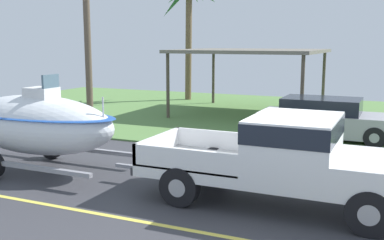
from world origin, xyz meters
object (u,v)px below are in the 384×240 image
(boat_on_trailer, at_px, (36,124))
(utility_pole, at_px, (86,1))
(parked_sedan_near, at_px, (326,119))
(palm_tree_near_right, at_px, (189,7))
(pickup_truck_towing, at_px, (292,156))
(carport_awning, at_px, (251,52))

(boat_on_trailer, bearing_deg, utility_pole, 112.07)
(parked_sedan_near, xyz_separation_m, palm_tree_near_right, (-8.54, 7.66, 4.41))
(pickup_truck_towing, bearing_deg, utility_pole, 149.61)
(pickup_truck_towing, xyz_separation_m, carport_awning, (-4.24, 11.01, 1.75))
(carport_awning, height_order, palm_tree_near_right, palm_tree_near_right)
(carport_awning, height_order, utility_pole, utility_pole)
(palm_tree_near_right, relative_size, utility_pole, 0.72)
(parked_sedan_near, xyz_separation_m, utility_pole, (-8.20, -1.91, 3.97))
(boat_on_trailer, xyz_separation_m, carport_awning, (2.26, 11.01, 1.58))
(parked_sedan_near, height_order, palm_tree_near_right, palm_tree_near_right)
(pickup_truck_towing, xyz_separation_m, palm_tree_near_right, (-8.87, 14.57, 4.06))
(boat_on_trailer, distance_m, utility_pole, 6.41)
(pickup_truck_towing, distance_m, palm_tree_near_right, 17.53)
(pickup_truck_towing, bearing_deg, parked_sedan_near, 92.71)
(boat_on_trailer, xyz_separation_m, palm_tree_near_right, (-2.37, 14.57, 3.89))
(boat_on_trailer, relative_size, parked_sedan_near, 1.31)
(boat_on_trailer, height_order, parked_sedan_near, boat_on_trailer)
(parked_sedan_near, relative_size, utility_pole, 0.50)
(palm_tree_near_right, bearing_deg, boat_on_trailer, -80.76)
(boat_on_trailer, bearing_deg, parked_sedan_near, 48.24)
(boat_on_trailer, xyz_separation_m, parked_sedan_near, (6.17, 6.91, -0.51))
(parked_sedan_near, bearing_deg, carport_awning, 133.70)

